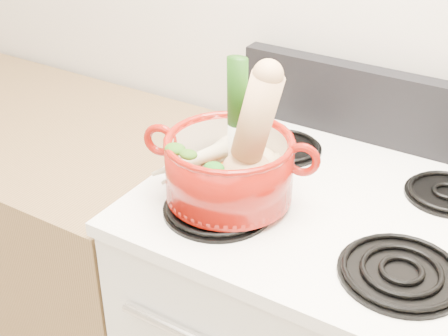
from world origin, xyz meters
The scene contains 21 objects.
cooktop centered at (0.00, 1.40, 0.93)m, with size 0.78×0.67×0.03m, color white.
control_backsplash centered at (0.00, 1.70, 1.04)m, with size 0.76×0.05×0.18m, color black.
counter_left centered at (-1.07, 1.40, 0.45)m, with size 1.36×0.65×0.90m, color brown.
burner_front_left centered at (-0.19, 1.24, 0.96)m, with size 0.22×0.22×0.02m, color black.
burner_front_right centered at (0.19, 1.24, 0.96)m, with size 0.22×0.22×0.02m, color black.
burner_back_left centered at (-0.19, 1.54, 0.96)m, with size 0.17×0.17×0.02m, color black.
burner_back_right centered at (0.19, 1.54, 0.96)m, with size 0.17×0.17×0.02m, color black.
dutch_oven centered at (-0.19, 1.28, 1.03)m, with size 0.26×0.26×0.13m, color maroon.
pot_handle_left centered at (-0.33, 1.24, 1.07)m, with size 0.07×0.07×0.02m, color maroon.
pot_handle_right centered at (-0.05, 1.32, 1.07)m, with size 0.07×0.07×0.02m, color maroon.
squash centered at (-0.14, 1.27, 1.13)m, with size 0.11×0.11×0.26m, color tan, non-canonical shape.
leek centered at (-0.19, 1.31, 1.13)m, with size 0.04×0.04×0.28m, color white.
ginger centered at (-0.16, 1.36, 1.02)m, with size 0.09×0.07×0.05m, color #CBB57D.
parsnip_0 centered at (-0.25, 1.31, 1.01)m, with size 0.04×0.04×0.19m, color beige.
parsnip_1 centered at (-0.27, 1.28, 1.02)m, with size 0.04×0.04×0.17m, color beige.
parsnip_2 centered at (-0.25, 1.34, 1.03)m, with size 0.04×0.04×0.19m, color beige.
parsnip_3 centered at (-0.27, 1.27, 1.04)m, with size 0.04×0.04×0.18m, color beige.
parsnip_4 centered at (-0.25, 1.34, 1.04)m, with size 0.04×0.04×0.19m, color beige.
carrot_0 centered at (-0.22, 1.26, 1.01)m, with size 0.03×0.03×0.14m, color #D15A0A.
carrot_1 centered at (-0.22, 1.25, 1.02)m, with size 0.03×0.03×0.16m, color #BD5709.
carrot_2 centered at (-0.17, 1.25, 1.02)m, with size 0.03×0.03×0.16m, color #DB640A.
Camera 1 is at (0.37, 0.36, 1.67)m, focal length 50.00 mm.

